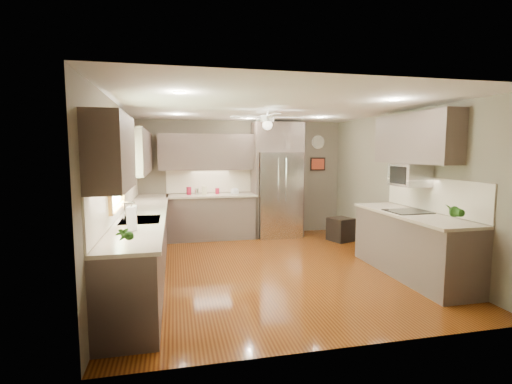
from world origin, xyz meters
name	(u,v)px	position (x,y,z in m)	size (l,w,h in m)	color
floor	(272,267)	(0.00, 0.00, 0.00)	(5.00, 5.00, 0.00)	#4A1F09
ceiling	(272,108)	(0.00, 0.00, 2.50)	(5.00, 5.00, 0.00)	white
wall_back	(243,178)	(0.00, 2.50, 1.25)	(4.50, 4.50, 0.00)	#665E4E
wall_front	(343,217)	(0.00, -2.50, 1.25)	(4.50, 4.50, 0.00)	#665E4E
wall_left	(119,193)	(-2.25, 0.00, 1.25)	(5.00, 5.00, 0.00)	#665E4E
wall_right	(401,186)	(2.25, 0.00, 1.25)	(5.00, 5.00, 0.00)	#665E4E
canister_a	(189,191)	(-1.19, 2.25, 1.02)	(0.10, 0.10, 0.16)	maroon
canister_b	(197,191)	(-1.03, 2.18, 1.01)	(0.08, 0.08, 0.13)	silver
canister_c	(204,190)	(-0.87, 2.21, 1.03)	(0.11, 0.11, 0.17)	beige
canister_d	(217,191)	(-0.60, 2.24, 1.00)	(0.09, 0.09, 0.13)	maroon
soap_bottle	(132,208)	(-2.07, -0.13, 1.04)	(0.09, 0.09, 0.19)	white
potted_plant_left	(125,234)	(-1.94, -2.01, 1.07)	(0.14, 0.10, 0.27)	#295E1A
potted_plant_right	(454,211)	(1.90, -1.63, 1.10)	(0.17, 0.14, 0.31)	#295E1A
bowl	(235,193)	(-0.23, 2.20, 0.96)	(0.19, 0.19, 0.05)	beige
left_run	(144,242)	(-1.95, 0.15, 0.48)	(0.65, 4.70, 1.45)	#4F4039
back_run	(212,216)	(-0.72, 2.20, 0.48)	(1.85, 0.65, 1.45)	#4F4039
uppers	(219,149)	(-0.74, 0.71, 1.87)	(4.50, 4.70, 0.95)	#4F4039
window	(115,174)	(-2.22, -0.50, 1.55)	(0.05, 1.12, 0.92)	#BFF2B2
sink	(140,222)	(-1.93, -0.50, 0.91)	(0.50, 0.70, 0.32)	silver
refrigerator	(277,182)	(0.70, 2.16, 1.19)	(1.06, 0.75, 2.45)	silver
right_run	(412,243)	(1.93, -0.80, 0.48)	(0.70, 2.20, 1.45)	#4F4039
microwave	(410,175)	(2.03, -0.55, 1.48)	(0.43, 0.55, 0.34)	silver
ceiling_fan	(267,120)	(0.00, 0.30, 2.33)	(1.18, 1.18, 0.32)	white
recessed_lights	(264,111)	(-0.04, 0.40, 2.49)	(2.84, 3.14, 0.01)	white
wall_clock	(318,142)	(1.75, 2.48, 2.05)	(0.30, 0.03, 0.30)	white
framed_print	(318,164)	(1.75, 2.48, 1.55)	(0.36, 0.03, 0.30)	black
stool	(341,229)	(1.86, 1.42, 0.24)	(0.55, 0.55, 0.49)	black
paper_towel	(132,218)	(-1.96, -1.21, 1.08)	(0.11, 0.11, 0.29)	white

